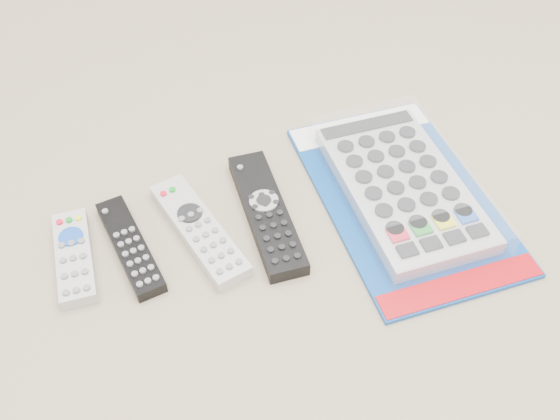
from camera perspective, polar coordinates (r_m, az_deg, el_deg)
name	(u,v)px	position (r m, az deg, el deg)	size (l,w,h in m)	color
remote_small_grey	(74,257)	(0.86, -18.29, -4.11)	(0.07, 0.16, 0.02)	#A8A8AA
remote_slim_black	(130,246)	(0.85, -13.53, -3.26)	(0.05, 0.18, 0.02)	black
remote_silver_dvd	(199,230)	(0.85, -7.40, -1.81)	(0.08, 0.21, 0.02)	#BBBBBF
remote_large_black	(267,213)	(0.87, -1.24, -0.26)	(0.09, 0.23, 0.02)	black
jumbo_remote_packaged	(403,185)	(0.90, 11.18, 2.23)	(0.27, 0.40, 0.05)	navy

